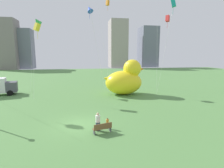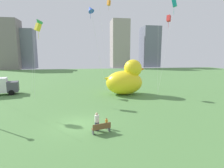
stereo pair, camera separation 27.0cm
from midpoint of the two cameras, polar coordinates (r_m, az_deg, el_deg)
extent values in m
plane|color=#548645|center=(17.27, -10.62, -12.98)|extent=(140.00, 140.00, 0.00)
cube|color=brown|center=(15.20, -3.09, -14.31)|extent=(1.68, 0.85, 0.06)
cube|color=brown|center=(14.93, -2.82, -13.69)|extent=(1.58, 0.47, 0.45)
cube|color=#47474C|center=(15.07, -5.76, -15.50)|extent=(0.17, 0.38, 0.39)
cube|color=#47474C|center=(15.54, -0.49, -14.65)|extent=(0.17, 0.38, 0.39)
cylinder|color=#38476B|center=(15.61, -4.86, -13.74)|extent=(0.18, 0.18, 0.80)
cylinder|color=#38476B|center=(15.62, -4.10, -13.71)|extent=(0.18, 0.18, 0.80)
cylinder|color=white|center=(15.35, -4.51, -11.31)|extent=(0.40, 0.40, 0.60)
sphere|color=#D8AD8C|center=(15.21, -4.53, -9.83)|extent=(0.23, 0.23, 0.23)
cylinder|color=silver|center=(16.02, -1.54, -13.68)|extent=(0.11, 0.11, 0.50)
cylinder|color=silver|center=(16.04, -1.09, -13.65)|extent=(0.11, 0.11, 0.50)
cylinder|color=gold|center=(15.86, -1.32, -12.23)|extent=(0.25, 0.25, 0.37)
sphere|color=brown|center=(15.77, -1.32, -11.35)|extent=(0.14, 0.14, 0.14)
ellipsoid|color=yellow|center=(29.15, 4.29, 0.46)|extent=(6.15, 4.55, 4.01)
sphere|color=yellow|center=(29.26, 7.16, 5.12)|extent=(3.00, 3.00, 3.00)
cone|color=orange|center=(29.68, 9.66, 4.83)|extent=(1.35, 1.35, 1.35)
cone|color=yellow|center=(28.55, -0.92, 1.65)|extent=(1.84, 1.60, 1.93)
cube|color=#4C4C56|center=(33.89, -29.63, -0.72)|extent=(2.16, 2.63, 1.68)
cylinder|color=black|center=(34.06, -29.85, -2.13)|extent=(1.46, 2.55, 0.90)
cube|color=gray|center=(95.75, -31.07, 11.05)|extent=(11.02, 8.60, 22.93)
cube|color=slate|center=(96.87, -26.90, 10.21)|extent=(10.26, 7.46, 19.10)
cube|color=#9E938C|center=(95.08, 2.59, 12.94)|extent=(8.93, 10.76, 24.75)
cube|color=slate|center=(102.58, 12.39, 11.76)|extent=(9.35, 10.33, 22.19)
cylinder|color=silver|center=(31.99, -4.30, 10.96)|extent=(2.81, 2.51, 14.81)
cone|color=blue|center=(34.29, -6.93, 23.32)|extent=(1.78, 1.88, 1.53)
cylinder|color=blue|center=(34.09, -6.90, 21.85)|extent=(0.04, 0.04, 1.60)
cylinder|color=silver|center=(35.64, -24.43, 8.21)|extent=(0.52, 2.89, 12.59)
cone|color=green|center=(35.58, -22.91, 18.51)|extent=(1.70, 1.88, 1.55)
cylinder|color=green|center=(35.44, -22.81, 17.08)|extent=(0.04, 0.04, 1.60)
cylinder|color=silver|center=(30.85, 17.50, 10.35)|extent=(2.60, 0.83, 14.52)
cube|color=teal|center=(30.93, 20.11, 23.85)|extent=(1.01, 1.01, 1.24)
cylinder|color=teal|center=(30.71, 20.01, 22.23)|extent=(0.04, 0.04, 1.60)
cylinder|color=silver|center=(28.94, -23.89, 6.21)|extent=(0.34, 1.73, 10.64)
cube|color=yellow|center=(28.85, -22.99, 16.87)|extent=(1.17, 0.87, 1.32)
cylinder|color=yellow|center=(28.73, -22.87, 15.10)|extent=(0.04, 0.04, 1.60)
cylinder|color=silver|center=(34.78, 15.14, 9.27)|extent=(0.97, 3.16, 13.28)
cube|color=red|center=(35.67, 18.40, 19.86)|extent=(0.98, 1.07, 1.26)
cylinder|color=red|center=(35.51, 18.32, 18.43)|extent=(0.04, 0.04, 1.60)
cylinder|color=silver|center=(40.54, -2.35, 13.13)|extent=(2.24, 2.45, 18.32)
cube|color=orange|center=(43.35, -0.88, 25.20)|extent=(0.95, 0.91, 1.17)
cylinder|color=orange|center=(43.12, -0.88, 24.04)|extent=(0.04, 0.04, 1.60)
camera|label=1|loc=(0.13, -89.64, 0.06)|focal=27.72mm
camera|label=2|loc=(0.13, 90.36, -0.06)|focal=27.72mm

